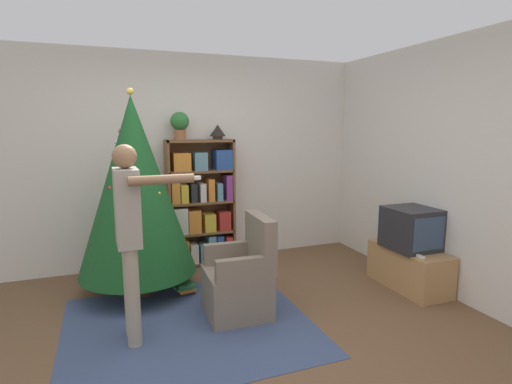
% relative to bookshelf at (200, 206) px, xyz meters
% --- Properties ---
extents(ground_plane, '(14.00, 14.00, 0.00)m').
position_rel_bookshelf_xyz_m(ground_plane, '(-0.20, -1.89, -0.75)').
color(ground_plane, brown).
extents(wall_back, '(8.00, 0.10, 2.60)m').
position_rel_bookshelf_xyz_m(wall_back, '(-0.20, 0.22, 0.55)').
color(wall_back, silver).
rests_on(wall_back, ground_plane).
extents(wall_right, '(0.10, 8.00, 2.60)m').
position_rel_bookshelf_xyz_m(wall_right, '(2.20, -1.89, 0.55)').
color(wall_right, silver).
rests_on(wall_right, ground_plane).
extents(area_rug, '(2.08, 1.86, 0.01)m').
position_rel_bookshelf_xyz_m(area_rug, '(-0.48, -1.54, -0.75)').
color(area_rug, '#3D4C70').
rests_on(area_rug, ground_plane).
extents(bookshelf, '(0.82, 0.29, 1.56)m').
position_rel_bookshelf_xyz_m(bookshelf, '(0.00, 0.00, 0.00)').
color(bookshelf, brown).
rests_on(bookshelf, ground_plane).
extents(tv_stand, '(0.42, 0.90, 0.44)m').
position_rel_bookshelf_xyz_m(tv_stand, '(1.92, -1.54, -0.53)').
color(tv_stand, tan).
rests_on(tv_stand, ground_plane).
extents(television, '(0.48, 0.49, 0.44)m').
position_rel_bookshelf_xyz_m(television, '(1.92, -1.54, -0.09)').
color(television, '#28282D').
rests_on(television, tv_stand).
extents(game_remote, '(0.04, 0.12, 0.02)m').
position_rel_bookshelf_xyz_m(game_remote, '(1.79, -1.81, -0.30)').
color(game_remote, white).
rests_on(game_remote, tv_stand).
extents(christmas_tree, '(1.19, 1.19, 2.10)m').
position_rel_bookshelf_xyz_m(christmas_tree, '(-0.81, -0.62, 0.37)').
color(christmas_tree, '#4C3323').
rests_on(christmas_tree, ground_plane).
extents(armchair, '(0.59, 0.58, 0.92)m').
position_rel_bookshelf_xyz_m(armchair, '(0.03, -1.47, -0.43)').
color(armchair, '#7A6B5B').
rests_on(armchair, ground_plane).
extents(standing_person, '(0.63, 0.47, 1.59)m').
position_rel_bookshelf_xyz_m(standing_person, '(-0.93, -1.60, 0.19)').
color(standing_person, '#9E937F').
rests_on(standing_person, ground_plane).
extents(potted_plant, '(0.22, 0.22, 0.33)m').
position_rel_bookshelf_xyz_m(potted_plant, '(-0.22, 0.01, 1.00)').
color(potted_plant, '#935B38').
rests_on(potted_plant, bookshelf).
extents(table_lamp, '(0.20, 0.20, 0.18)m').
position_rel_bookshelf_xyz_m(table_lamp, '(0.24, 0.01, 0.91)').
color(table_lamp, '#473828').
rests_on(table_lamp, bookshelf).
extents(book_pile_near_tree, '(0.23, 0.19, 0.12)m').
position_rel_bookshelf_xyz_m(book_pile_near_tree, '(-0.37, -0.87, -0.68)').
color(book_pile_near_tree, '#232328').
rests_on(book_pile_near_tree, ground_plane).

